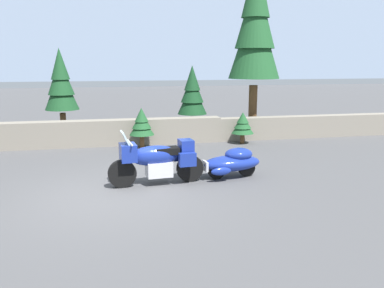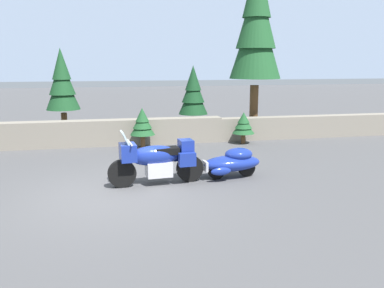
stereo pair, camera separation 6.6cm
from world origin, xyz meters
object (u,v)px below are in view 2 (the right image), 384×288
pine_tree_secondary (62,82)px  pine_tree_far_right (193,93)px  pine_tree_tall (256,24)px  touring_motorcycle (156,159)px  car_shaped_trailer (232,162)px

pine_tree_secondary → pine_tree_far_right: pine_tree_secondary is taller
pine_tree_tall → pine_tree_far_right: (-2.43, 0.14, -2.59)m
touring_motorcycle → car_shaped_trailer: touring_motorcycle is taller
touring_motorcycle → pine_tree_tall: pine_tree_tall is taller
car_shaped_trailer → pine_tree_secondary: size_ratio=0.65×
pine_tree_secondary → pine_tree_far_right: size_ratio=1.23×
pine_tree_far_right → pine_tree_secondary: bearing=171.8°
touring_motorcycle → pine_tree_tall: bearing=51.8°
car_shaped_trailer → pine_tree_tall: (2.65, 5.68, 3.90)m
pine_tree_secondary → pine_tree_tall: bearing=-6.6°
touring_motorcycle → pine_tree_secondary: (-2.72, 6.70, 1.51)m
car_shaped_trailer → pine_tree_tall: bearing=64.9°
car_shaped_trailer → pine_tree_secondary: bearing=125.5°
pine_tree_secondary → pine_tree_far_right: 4.96m
touring_motorcycle → pine_tree_far_right: size_ratio=0.84×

